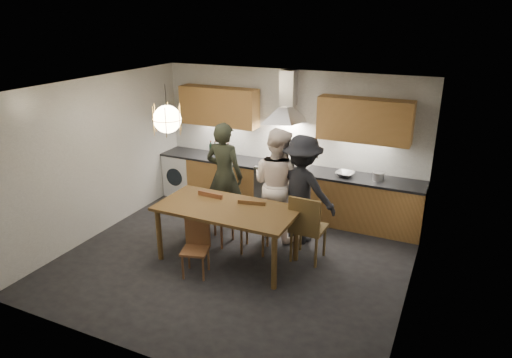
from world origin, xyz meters
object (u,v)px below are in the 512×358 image
at_px(person_right, 302,190).
at_px(dining_table, 227,213).
at_px(wine_bottles, 219,149).
at_px(chair_back_left, 215,214).
at_px(stock_pot, 378,177).
at_px(mixing_bowl, 345,174).
at_px(person_mid, 277,184).
at_px(chair_front, 196,243).
at_px(person_left, 224,176).

bearing_deg(person_right, dining_table, 63.34).
distance_m(person_right, wine_bottles, 2.30).
xyz_separation_m(chair_back_left, stock_pot, (2.22, 1.63, 0.43)).
distance_m(person_right, stock_pot, 1.37).
relative_size(mixing_bowl, wine_bottles, 0.69).
distance_m(stock_pot, wine_bottles, 3.09).
relative_size(dining_table, person_mid, 1.11).
bearing_deg(stock_pot, dining_table, -132.47).
bearing_deg(chair_front, stock_pot, 34.49).
distance_m(person_left, mixing_bowl, 2.06).
height_order(chair_front, stock_pot, stock_pot).
height_order(chair_front, person_mid, person_mid).
distance_m(dining_table, person_left, 1.22).
distance_m(person_mid, person_right, 0.43).
bearing_deg(wine_bottles, person_mid, -31.89).
xyz_separation_m(chair_back_left, wine_bottles, (-0.87, 1.75, 0.50)).
bearing_deg(mixing_bowl, chair_back_left, -136.01).
bearing_deg(mixing_bowl, wine_bottles, 176.75).
distance_m(chair_back_left, person_left, 0.83).
bearing_deg(stock_pot, chair_back_left, -143.58).
relative_size(dining_table, stock_pot, 10.74).
bearing_deg(person_left, person_right, -178.15).
xyz_separation_m(chair_front, person_mid, (0.59, 1.56, 0.46)).
distance_m(person_left, stock_pot, 2.58).
bearing_deg(person_right, wine_bottles, -16.75).
height_order(chair_back_left, stock_pot, stock_pot).
bearing_deg(wine_bottles, person_right, -26.27).
height_order(person_right, stock_pot, person_right).
distance_m(chair_front, mixing_bowl, 2.89).
height_order(stock_pot, wine_bottles, wine_bottles).
distance_m(person_right, mixing_bowl, 0.99).
bearing_deg(mixing_bowl, chair_front, -121.36).
xyz_separation_m(chair_back_left, person_right, (1.19, 0.73, 0.35)).
bearing_deg(mixing_bowl, stock_pot, 3.25).
bearing_deg(person_right, chair_front, 66.51).
distance_m(person_left, wine_bottles, 1.25).
bearing_deg(stock_pot, mixing_bowl, -176.75).
relative_size(chair_front, person_right, 0.45).
bearing_deg(stock_pot, wine_bottles, 177.92).
bearing_deg(chair_front, person_mid, 53.33).
xyz_separation_m(chair_front, person_right, (1.01, 1.56, 0.43)).
bearing_deg(person_mid, person_left, 15.75).
height_order(chair_back_left, person_right, person_right).
relative_size(stock_pot, wine_bottles, 0.43).
height_order(person_right, mixing_bowl, person_right).
relative_size(chair_front, wine_bottles, 1.79).
bearing_deg(chair_front, chair_back_left, 85.95).
distance_m(chair_back_left, person_right, 1.44).
height_order(chair_back_left, person_left, person_left).
xyz_separation_m(mixing_bowl, wine_bottles, (-2.53, 0.14, 0.10)).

